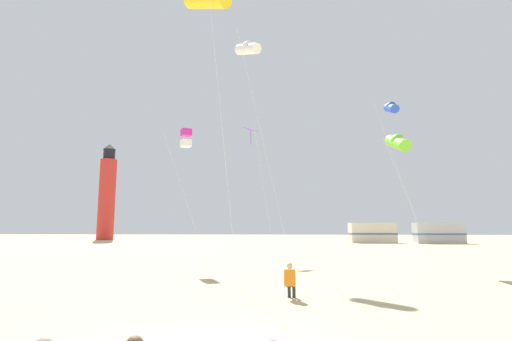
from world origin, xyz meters
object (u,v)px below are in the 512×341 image
at_px(kite_tube_blue, 391,108).
at_px(kite_box_magenta, 186,138).
at_px(kite_diamond_violet, 252,134).
at_px(kite_tube_gold, 207,0).
at_px(rv_van_silver, 438,233).
at_px(rv_van_cream, 372,233).
at_px(kite_tube_lime, 398,142).
at_px(lighthouse_distant, 107,194).
at_px(kite_tube_white, 248,49).
at_px(kite_flyer_standing, 290,280).

bearing_deg(kite_tube_blue, kite_box_magenta, -155.47).
bearing_deg(kite_diamond_violet, kite_tube_blue, 6.10).
xyz_separation_m(kite_tube_gold, rv_van_silver, (25.09, 38.92, -10.89)).
xyz_separation_m(kite_box_magenta, kite_tube_blue, (14.90, 6.80, 3.88)).
xyz_separation_m(kite_box_magenta, kite_tube_gold, (2.68, -7.80, 4.45)).
bearing_deg(kite_tube_blue, rv_van_cream, 80.51).
relative_size(kite_tube_blue, rv_van_cream, 1.88).
distance_m(kite_tube_lime, lighthouse_distant, 56.52).
height_order(kite_box_magenta, lighthouse_distant, lighthouse_distant).
xyz_separation_m(kite_tube_lime, kite_tube_blue, (2.07, 7.63, 4.48)).
height_order(kite_tube_lime, rv_van_silver, kite_tube_lime).
height_order(kite_tube_gold, lighthouse_distant, lighthouse_distant).
xyz_separation_m(lighthouse_distant, rv_van_silver, (51.68, -10.99, -6.45)).
bearing_deg(kite_tube_blue, kite_tube_white, -150.86).
distance_m(kite_tube_lime, kite_tube_blue, 9.09).
distance_m(rv_van_cream, rv_van_silver, 8.69).
height_order(kite_flyer_standing, lighthouse_distant, lighthouse_distant).
height_order(kite_flyer_standing, kite_tube_lime, kite_tube_lime).
relative_size(kite_tube_lime, kite_tube_white, 0.54).
bearing_deg(kite_diamond_violet, kite_box_magenta, -124.07).
xyz_separation_m(kite_box_magenta, kite_diamond_violet, (3.79, 5.61, 1.54)).
height_order(kite_box_magenta, kite_tube_lime, kite_box_magenta).
xyz_separation_m(kite_flyer_standing, kite_tube_gold, (-3.43, 2.74, 11.66)).
distance_m(kite_diamond_violet, rv_van_silver, 35.91).
distance_m(kite_tube_blue, rv_van_cream, 28.35).
bearing_deg(kite_tube_blue, lighthouse_distant, 137.69).
distance_m(kite_tube_lime, kite_tube_white, 11.36).
bearing_deg(kite_tube_lime, kite_diamond_violet, 144.50).
bearing_deg(kite_diamond_violet, lighthouse_distant, 127.19).
relative_size(kite_tube_blue, kite_tube_white, 0.84).
distance_m(kite_tube_lime, kite_diamond_violet, 11.30).
bearing_deg(rv_van_silver, kite_diamond_violet, -133.66).
xyz_separation_m(kite_flyer_standing, kite_tube_white, (-2.27, 11.17, 13.41)).
distance_m(kite_tube_white, rv_van_cream, 37.88).
distance_m(kite_tube_lime, rv_van_cream, 34.78).
bearing_deg(kite_tube_gold, kite_tube_white, 82.17).
height_order(kite_diamond_violet, rv_van_silver, kite_diamond_violet).
height_order(kite_tube_white, rv_van_silver, kite_tube_white).
distance_m(kite_diamond_violet, rv_van_cream, 32.31).
bearing_deg(kite_tube_blue, kite_tube_gold, -129.94).
relative_size(lighthouse_distant, rv_van_silver, 2.60).
height_order(kite_tube_gold, rv_van_cream, kite_tube_gold).
distance_m(kite_tube_blue, kite_tube_gold, 19.04).
relative_size(kite_flyer_standing, kite_tube_gold, 0.09).
bearing_deg(rv_van_cream, kite_box_magenta, -124.42).
bearing_deg(rv_van_cream, lighthouse_distant, 163.82).
bearing_deg(kite_tube_gold, lighthouse_distant, 118.04).
distance_m(kite_tube_blue, kite_tube_white, 12.87).
height_order(kite_box_magenta, kite_diamond_violet, kite_diamond_violet).
bearing_deg(kite_diamond_violet, rv_van_silver, 46.78).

